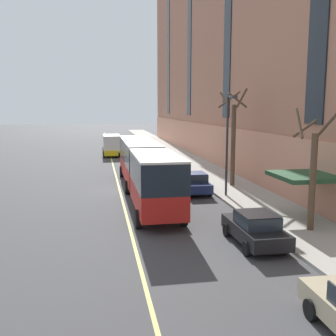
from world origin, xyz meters
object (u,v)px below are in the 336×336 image
at_px(parked_car_black_4, 170,162).
at_px(parked_car_navy_6, 147,146).
at_px(parked_car_black_3, 255,228).
at_px(parked_car_navy_5, 194,183).
at_px(city_bus, 144,166).
at_px(parked_car_champagne_2, 154,152).
at_px(parked_car_silver_1, 143,143).
at_px(taxi_cab, 111,151).
at_px(box_truck, 112,143).
at_px(fire_hydrant, 187,166).
at_px(street_tree_mid_block, 233,136).
at_px(street_tree_near_corner, 312,172).
at_px(street_lamp, 228,135).

bearing_deg(parked_car_black_4, parked_car_navy_6, 90.57).
xyz_separation_m(parked_car_black_3, parked_car_navy_5, (-0.07, 11.50, 0.00)).
bearing_deg(city_bus, parked_car_navy_5, -1.10).
distance_m(parked_car_champagne_2, parked_car_navy_5, 21.29).
bearing_deg(parked_car_silver_1, taxi_cab, -116.43).
relative_size(parked_car_black_3, box_truck, 0.63).
bearing_deg(taxi_cab, parked_car_navy_6, 42.17).
height_order(parked_car_silver_1, parked_car_black_4, same).
height_order(city_bus, parked_car_champagne_2, city_bus).
bearing_deg(fire_hydrant, street_tree_mid_block, -78.69).
height_order(parked_car_silver_1, street_tree_mid_block, street_tree_mid_block).
distance_m(parked_car_navy_5, parked_car_navy_6, 28.69).
height_order(box_truck, street_tree_near_corner, street_tree_near_corner).
bearing_deg(street_lamp, parked_car_navy_6, 93.53).
xyz_separation_m(box_truck, street_lamp, (7.17, -27.00, 2.84)).
height_order(parked_car_black_4, box_truck, box_truck).
bearing_deg(street_lamp, parked_car_black_4, 97.38).
xyz_separation_m(parked_car_black_4, taxi_cab, (-5.63, 12.47, 0.00)).
relative_size(parked_car_champagne_2, parked_car_black_4, 1.12).
xyz_separation_m(parked_car_silver_1, taxi_cab, (-5.57, -11.22, -0.00)).
distance_m(parked_car_silver_1, street_tree_mid_block, 33.63).
xyz_separation_m(city_bus, street_tree_mid_block, (7.31, 1.60, 1.94)).
xyz_separation_m(parked_car_navy_6, street_tree_mid_block, (3.55, -27.02, 3.30)).
bearing_deg(parked_car_black_3, fire_hydrant, 85.53).
bearing_deg(box_truck, parked_car_black_3, -81.65).
bearing_deg(street_tree_mid_block, street_tree_near_corner, -90.04).
height_order(street_tree_near_corner, street_lamp, street_lamp).
xyz_separation_m(street_tree_near_corner, fire_hydrant, (-1.75, 20.68, -2.65)).
bearing_deg(taxi_cab, street_tree_near_corner, -75.16).
height_order(parked_car_champagne_2, parked_car_navy_5, same).
distance_m(parked_car_navy_5, street_tree_near_corner, 11.07).
bearing_deg(parked_car_champagne_2, city_bus, -100.00).
relative_size(street_tree_near_corner, street_tree_mid_block, 0.80).
height_order(parked_car_black_4, parked_car_navy_5, same).
xyz_separation_m(parked_car_silver_1, parked_car_black_3, (-0.04, -46.47, -0.00)).
bearing_deg(parked_car_champagne_2, box_truck, 144.93).
height_order(parked_car_black_3, fire_hydrant, parked_car_black_3).
bearing_deg(street_tree_mid_block, parked_car_black_4, 109.37).
distance_m(parked_car_champagne_2, street_tree_mid_block, 20.21).
bearing_deg(street_tree_mid_block, city_bus, -167.64).
bearing_deg(parked_car_navy_5, parked_car_silver_1, 89.83).
distance_m(parked_car_silver_1, parked_car_black_3, 46.47).
relative_size(city_bus, parked_car_navy_6, 4.35).
bearing_deg(city_bus, parked_car_silver_1, 83.66).
relative_size(city_bus, street_lamp, 2.74).
height_order(city_bus, street_tree_near_corner, street_tree_near_corner).
height_order(street_tree_mid_block, street_lamp, street_tree_mid_block).
height_order(parked_car_black_4, street_tree_near_corner, street_tree_near_corner).
relative_size(parked_car_black_3, parked_car_black_4, 1.00).
distance_m(parked_car_navy_6, street_tree_mid_block, 27.45).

